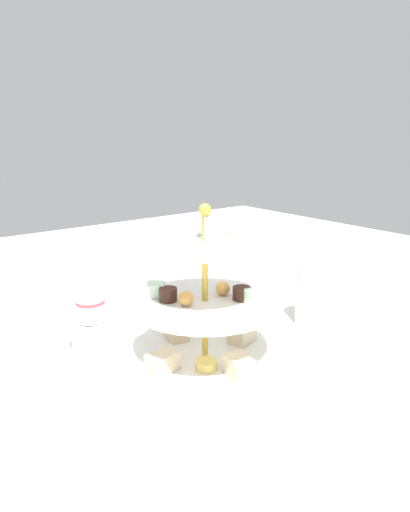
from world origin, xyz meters
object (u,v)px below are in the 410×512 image
(tiered_serving_stand, at_px, (205,316))
(teacup_with_saucer, at_px, (91,312))
(water_glass_tall_right, at_px, (313,295))
(water_glass_short_left, at_px, (50,337))
(butter_knife_right, at_px, (183,297))
(butter_knife_left, at_px, (388,444))

(tiered_serving_stand, xyz_separation_m, teacup_with_saucer, (-0.27, -0.08, -0.06))
(water_glass_tall_right, height_order, water_glass_short_left, water_glass_tall_right)
(water_glass_tall_right, xyz_separation_m, butter_knife_right, (-0.29, -0.11, -0.06))
(tiered_serving_stand, distance_m, water_glass_tall_right, 0.27)
(water_glass_tall_right, relative_size, butter_knife_right, 0.73)
(water_glass_short_left, height_order, teacup_with_saucer, water_glass_short_left)
(butter_knife_right, bearing_deg, tiered_serving_stand, 89.08)
(teacup_with_saucer, bearing_deg, water_glass_tall_right, 51.37)
(water_glass_tall_right, relative_size, teacup_with_saucer, 1.38)
(water_glass_short_left, distance_m, butter_knife_right, 0.37)
(water_glass_tall_right, bearing_deg, water_glass_short_left, -112.12)
(tiered_serving_stand, distance_m, water_glass_short_left, 0.27)
(tiered_serving_stand, bearing_deg, water_glass_tall_right, 88.07)
(water_glass_tall_right, distance_m, teacup_with_saucer, 0.45)
(tiered_serving_stand, bearing_deg, water_glass_short_left, -132.28)
(tiered_serving_stand, bearing_deg, teacup_with_saucer, -163.25)
(tiered_serving_stand, distance_m, butter_knife_left, 0.33)
(butter_knife_right, bearing_deg, water_glass_tall_right, 139.60)
(tiered_serving_stand, relative_size, butter_knife_right, 1.73)
(water_glass_short_left, distance_m, butter_knife_left, 0.55)
(water_glass_short_left, relative_size, butter_knife_right, 0.42)
(butter_knife_left, bearing_deg, water_glass_tall_right, 53.74)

